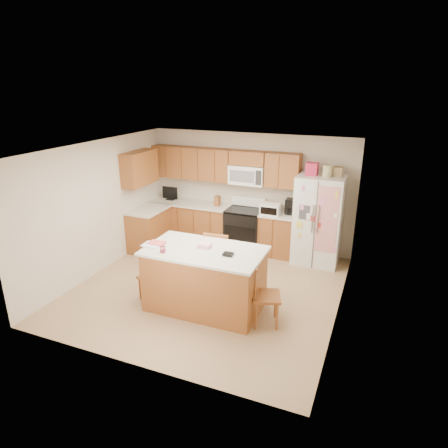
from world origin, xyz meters
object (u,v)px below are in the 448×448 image
at_px(windsor_chair_left, 152,277).
at_px(windsor_chair_back, 219,261).
at_px(stove, 245,229).
at_px(windsor_chair_right, 265,296).
at_px(island, 205,279).
at_px(refrigerator, 318,219).

distance_m(windsor_chair_left, windsor_chair_back, 1.20).
xyz_separation_m(stove, windsor_chair_right, (1.25, -2.61, -0.00)).
height_order(stove, windsor_chair_back, stove).
xyz_separation_m(stove, windsor_chair_left, (-0.71, -2.64, -0.06)).
relative_size(island, windsor_chair_right, 1.94).
relative_size(refrigerator, windsor_chair_right, 2.04).
xyz_separation_m(island, windsor_chair_left, (-0.93, -0.11, -0.10)).
relative_size(refrigerator, windsor_chair_left, 2.34).
xyz_separation_m(refrigerator, island, (-1.35, -2.47, -0.41)).
height_order(refrigerator, windsor_chair_back, refrigerator).
bearing_deg(windsor_chair_right, windsor_chair_back, 143.77).
bearing_deg(windsor_chair_back, windsor_chair_left, -135.99).
xyz_separation_m(island, windsor_chair_right, (1.03, -0.08, -0.04)).
distance_m(island, windsor_chair_right, 1.03).
bearing_deg(windsor_chair_right, windsor_chair_left, -179.14).
bearing_deg(refrigerator, stove, 177.70).
distance_m(windsor_chair_back, windsor_chair_right, 1.36).
distance_m(refrigerator, island, 2.84).
relative_size(windsor_chair_left, windsor_chair_back, 0.82).
bearing_deg(windsor_chair_back, refrigerator, 50.87).
bearing_deg(windsor_chair_left, refrigerator, 48.49).
bearing_deg(windsor_chair_right, island, 175.42).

